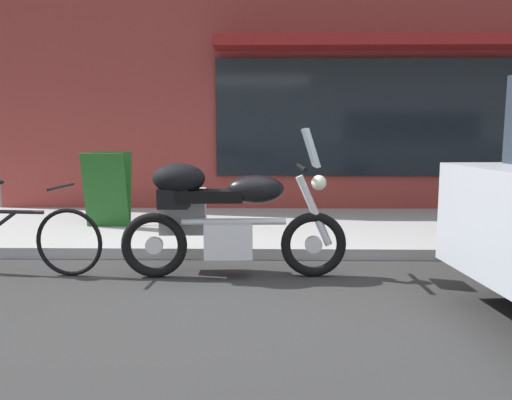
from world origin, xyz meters
The scene contains 4 objects.
ground_plane centered at (0.00, 0.00, 0.00)m, with size 80.00×80.00×0.00m, color #2D2D2D.
touring_motorcycle centered at (-0.16, 0.76, 0.60)m, with size 2.09×0.63×1.38m.
parked_bicycle centered at (-2.11, 0.78, 0.36)m, with size 1.70×0.48×0.91m.
sandwich_board_sign centered at (-1.78, 2.61, 0.60)m, with size 0.55×0.42×0.96m.
Camera 1 is at (0.26, -3.85, 1.37)m, focal length 35.47 mm.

